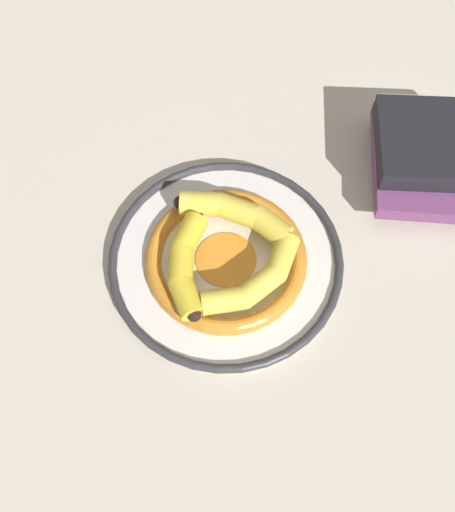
{
  "coord_description": "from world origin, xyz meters",
  "views": [
    {
      "loc": [
        0.35,
        -0.19,
        0.8
      ],
      "look_at": [
        0.0,
        0.01,
        0.03
      ],
      "focal_mm": 42.0,
      "sensor_mm": 36.0,
      "label": 1
    }
  ],
  "objects_px": {
    "decorative_bowl": "(228,262)",
    "banana_a": "(254,282)",
    "book_stack": "(422,154)",
    "banana_c": "(185,262)",
    "banana_b": "(239,215)"
  },
  "relations": [
    {
      "from": "book_stack",
      "to": "banana_c",
      "type": "bearing_deg",
      "value": 129.36
    },
    {
      "from": "banana_b",
      "to": "banana_c",
      "type": "bearing_deg",
      "value": 67.96
    },
    {
      "from": "book_stack",
      "to": "banana_b",
      "type": "bearing_deg",
      "value": 123.01
    },
    {
      "from": "decorative_bowl",
      "to": "banana_a",
      "type": "distance_m",
      "value": 0.07
    },
    {
      "from": "decorative_bowl",
      "to": "banana_c",
      "type": "distance_m",
      "value": 0.07
    },
    {
      "from": "decorative_bowl",
      "to": "book_stack",
      "type": "height_order",
      "value": "book_stack"
    },
    {
      "from": "decorative_bowl",
      "to": "banana_b",
      "type": "xyz_separation_m",
      "value": [
        -0.04,
        0.04,
        0.03
      ]
    },
    {
      "from": "banana_b",
      "to": "banana_c",
      "type": "xyz_separation_m",
      "value": [
        0.03,
        -0.1,
        -0.0
      ]
    },
    {
      "from": "banana_b",
      "to": "book_stack",
      "type": "distance_m",
      "value": 0.31
    },
    {
      "from": "banana_a",
      "to": "banana_b",
      "type": "xyz_separation_m",
      "value": [
        -0.1,
        0.04,
        0.0
      ]
    },
    {
      "from": "banana_c",
      "to": "book_stack",
      "type": "relative_size",
      "value": 0.65
    },
    {
      "from": "decorative_bowl",
      "to": "banana_a",
      "type": "relative_size",
      "value": 1.85
    },
    {
      "from": "decorative_bowl",
      "to": "banana_c",
      "type": "xyz_separation_m",
      "value": [
        -0.01,
        -0.06,
        0.03
      ]
    },
    {
      "from": "banana_c",
      "to": "banana_b",
      "type": "bearing_deg",
      "value": 136.06
    },
    {
      "from": "banana_c",
      "to": "book_stack",
      "type": "bearing_deg",
      "value": 117.88
    }
  ]
}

